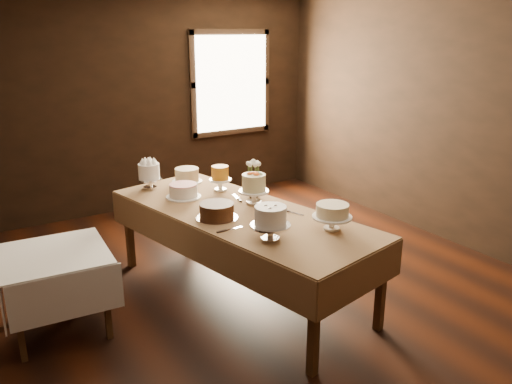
% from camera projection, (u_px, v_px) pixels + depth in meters
% --- Properties ---
extents(floor, '(5.00, 6.00, 0.01)m').
position_uv_depth(floor, '(268.00, 297.00, 4.67)').
color(floor, black).
rests_on(floor, ground).
extents(wall_back, '(5.00, 0.02, 2.80)m').
position_uv_depth(wall_back, '(142.00, 104.00, 6.67)').
color(wall_back, black).
rests_on(wall_back, ground).
extents(wall_right, '(0.02, 6.00, 2.80)m').
position_uv_depth(wall_right, '(463.00, 120.00, 5.50)').
color(wall_right, black).
rests_on(wall_right, ground).
extents(window, '(1.10, 0.05, 1.30)m').
position_uv_depth(window, '(232.00, 83.00, 7.22)').
color(window, '#FFEABF').
rests_on(window, wall_back).
extents(display_table, '(1.53, 2.76, 0.81)m').
position_uv_depth(display_table, '(240.00, 218.00, 4.50)').
color(display_table, '#412914').
rests_on(display_table, ground).
extents(side_table, '(0.85, 0.85, 0.67)m').
position_uv_depth(side_table, '(54.00, 262.00, 4.00)').
color(side_table, '#412914').
rests_on(side_table, ground).
extents(cake_meringue, '(0.29, 0.29, 0.27)m').
position_uv_depth(cake_meringue, '(149.00, 177.00, 5.10)').
color(cake_meringue, silver).
rests_on(cake_meringue, display_table).
extents(cake_speckled, '(0.31, 0.31, 0.15)m').
position_uv_depth(cake_speckled, '(187.00, 176.00, 5.33)').
color(cake_speckled, white).
rests_on(cake_speckled, display_table).
extents(cake_lattice, '(0.33, 0.33, 0.12)m').
position_uv_depth(cake_lattice, '(183.00, 192.00, 4.84)').
color(cake_lattice, white).
rests_on(cake_lattice, display_table).
extents(cake_caramel, '(0.22, 0.22, 0.26)m').
position_uv_depth(cake_caramel, '(220.00, 180.00, 5.04)').
color(cake_caramel, white).
rests_on(cake_caramel, display_table).
extents(cake_chocolate, '(0.40, 0.40, 0.14)m').
position_uv_depth(cake_chocolate, '(217.00, 211.00, 4.29)').
color(cake_chocolate, silver).
rests_on(cake_chocolate, display_table).
extents(cake_flowers, '(0.28, 0.28, 0.28)m').
position_uv_depth(cake_flowers, '(254.00, 190.00, 4.66)').
color(cake_flowers, white).
rests_on(cake_flowers, display_table).
extents(cake_swirl, '(0.31, 0.31, 0.28)m').
position_uv_depth(cake_swirl, '(270.00, 225.00, 3.85)').
color(cake_swirl, silver).
rests_on(cake_swirl, display_table).
extents(cake_cream, '(0.32, 0.32, 0.22)m').
position_uv_depth(cake_cream, '(332.00, 218.00, 4.05)').
color(cake_cream, white).
rests_on(cake_cream, display_table).
extents(cake_server_a, '(0.24, 0.04, 0.01)m').
position_uv_depth(cake_server_a, '(272.00, 220.00, 4.27)').
color(cake_server_a, silver).
rests_on(cake_server_a, display_table).
extents(cake_server_b, '(0.11, 0.23, 0.01)m').
position_uv_depth(cake_server_b, '(296.00, 213.00, 4.43)').
color(cake_server_b, silver).
rests_on(cake_server_b, display_table).
extents(cake_server_c, '(0.06, 0.24, 0.01)m').
position_uv_depth(cake_server_c, '(211.00, 204.00, 4.66)').
color(cake_server_c, silver).
rests_on(cake_server_c, display_table).
extents(cake_server_d, '(0.08, 0.24, 0.01)m').
position_uv_depth(cake_server_d, '(236.00, 196.00, 4.88)').
color(cake_server_d, silver).
rests_on(cake_server_d, display_table).
extents(cake_server_e, '(0.24, 0.04, 0.01)m').
position_uv_depth(cake_server_e, '(235.00, 228.00, 4.10)').
color(cake_server_e, silver).
rests_on(cake_server_e, display_table).
extents(flower_vase, '(0.16, 0.16, 0.15)m').
position_uv_depth(flower_vase, '(253.00, 190.00, 4.85)').
color(flower_vase, '#2D2823').
rests_on(flower_vase, display_table).
extents(flower_bouquet, '(0.14, 0.14, 0.20)m').
position_uv_depth(flower_bouquet, '(253.00, 170.00, 4.79)').
color(flower_bouquet, white).
rests_on(flower_bouquet, flower_vase).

